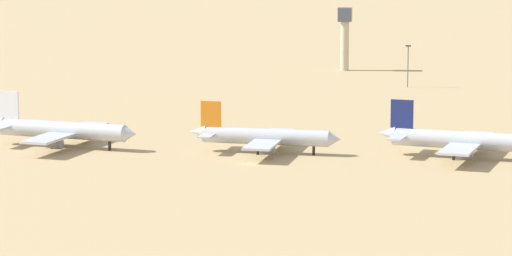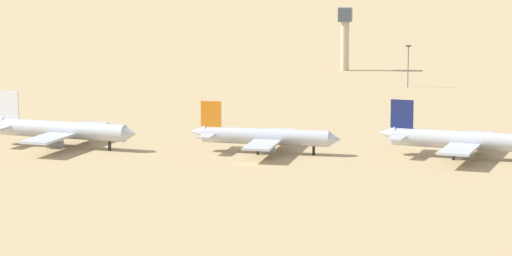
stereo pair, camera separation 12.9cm
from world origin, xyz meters
name	(u,v)px [view 1 (the left image)]	position (x,y,z in m)	size (l,w,h in m)	color
ground	(250,164)	(0.00, 0.00, 0.00)	(4000.00, 4000.00, 0.00)	tan
parked_jet_white_3	(61,130)	(-50.35, 15.52, 4.47)	(41.12, 35.14, 13.64)	silver
parked_jet_orange_4	(264,137)	(1.30, 14.79, 4.10)	(37.85, 31.91, 12.50)	silver
parked_jet_navy_5	(461,140)	(48.92, 14.43, 4.44)	(40.80, 34.89, 13.55)	silver
control_tower	(345,33)	(6.37, 199.03, 14.41)	(5.20, 5.20, 23.88)	#C6B793
light_pole_mid	(408,63)	(31.87, 150.62, 8.42)	(1.80, 0.50, 14.46)	#59595E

